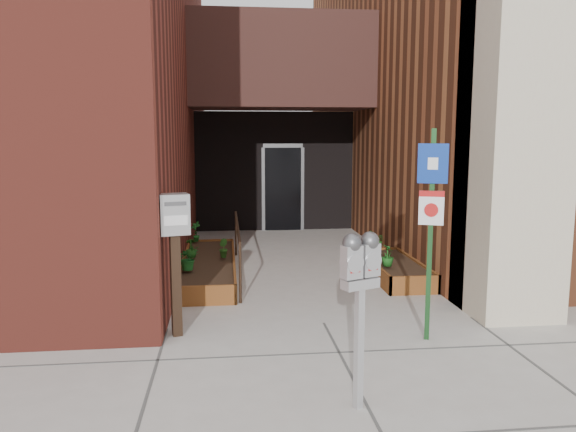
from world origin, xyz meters
name	(u,v)px	position (x,y,z in m)	size (l,w,h in m)	color
ground	(324,323)	(0.00, 0.00, 0.00)	(80.00, 80.00, 0.00)	#9E9991
architecture	(268,26)	(-0.18, 6.89, 4.98)	(20.00, 14.60, 10.00)	maroon
planter_left	(209,268)	(-1.55, 2.70, 0.13)	(0.90, 3.60, 0.30)	brown
planter_right	(394,270)	(1.60, 2.20, 0.13)	(0.80, 2.20, 0.30)	brown
handrail	(238,233)	(-1.05, 2.65, 0.75)	(0.04, 3.34, 0.90)	black
parking_meter	(360,274)	(-0.09, -2.28, 1.23)	(0.37, 0.25, 1.59)	#B4B4B6
sign_post	(431,212)	(1.12, -0.71, 1.53)	(0.33, 0.14, 2.49)	#153A18
payment_dropbox	(174,234)	(-1.85, -0.24, 1.25)	(0.40, 0.33, 1.73)	black
shrub_left_a	(188,258)	(-1.85, 1.88, 0.49)	(0.35, 0.35, 0.39)	#19591D
shrub_left_b	(223,248)	(-1.30, 2.76, 0.46)	(0.18, 0.18, 0.32)	#225317
shrub_left_c	(191,248)	(-1.85, 2.79, 0.47)	(0.19, 0.19, 0.34)	#1D5317
shrub_left_d	(196,231)	(-1.85, 4.30, 0.50)	(0.21, 0.21, 0.40)	#18571A
shrub_right_a	(388,255)	(1.36, 1.80, 0.48)	(0.20, 0.20, 0.35)	#174F16
shrub_right_b	(373,246)	(1.35, 2.63, 0.46)	(0.17, 0.17, 0.33)	#225C1A
shrub_right_c	(377,240)	(1.54, 3.10, 0.48)	(0.32, 0.32, 0.36)	#24621C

